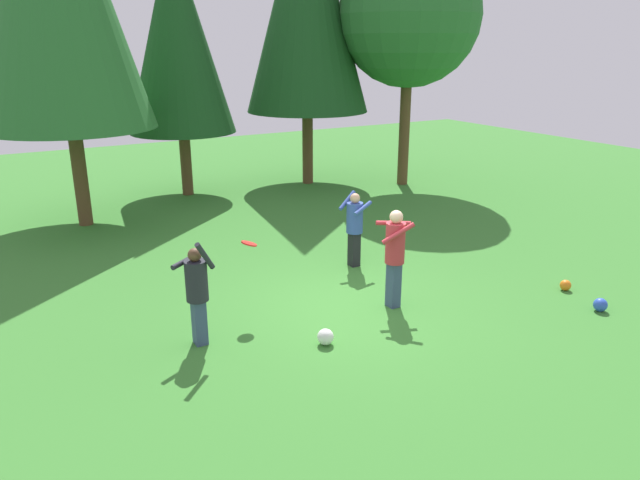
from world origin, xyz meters
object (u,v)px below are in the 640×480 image
person_thrower (197,288)px  person_bystander (395,250)px  ball_white (325,337)px  tree_center (177,35)px  frisbee (249,244)px  tree_far_right (409,15)px  ball_blue (600,305)px  ball_orange (565,285)px  person_catcher (355,224)px

person_thrower → person_bystander: (3.42, -0.39, 0.12)m
ball_white → tree_center: tree_center is taller
frisbee → tree_far_right: bearing=38.4°
frisbee → tree_far_right: 11.38m
ball_white → tree_far_right: bearing=46.6°
person_bystander → tree_far_right: tree_far_right is taller
ball_blue → tree_far_right: (3.07, 9.63, 5.14)m
person_thrower → frisbee: person_thrower is taller
person_thrower → ball_orange: 6.88m
frisbee → tree_center: size_ratio=0.04×
ball_orange → tree_center: 12.40m
tree_center → ball_white: bearing=-96.6°
ball_blue → tree_center: bearing=106.7°
person_thrower → ball_orange: person_thrower is taller
frisbee → ball_blue: frisbee is taller
person_thrower → person_bystander: bearing=-36.1°
frisbee → ball_white: (0.51, -1.66, -1.12)m
person_thrower → tree_center: 10.55m
person_thrower → ball_white: (1.67, -1.00, -0.80)m
tree_far_right → tree_center: (-6.62, 2.17, -0.59)m
person_thrower → ball_blue: person_thrower is taller
person_catcher → ball_orange: bearing=111.5°
ball_white → ball_blue: bearing=-15.9°
person_bystander → ball_blue: size_ratio=7.42×
person_catcher → ball_blue: (2.50, -4.03, -0.80)m
ball_orange → tree_far_right: size_ratio=0.03×
person_catcher → tree_center: size_ratio=0.21×
person_thrower → person_catcher: 4.27m
person_thrower → ball_blue: 6.89m
ball_white → tree_far_right: size_ratio=0.03×
tree_far_right → tree_center: tree_center is taller
frisbee → tree_far_right: size_ratio=0.04×
ball_blue → ball_orange: bearing=74.9°
person_catcher → tree_far_right: 9.01m
person_catcher → tree_center: (-1.05, 7.78, 3.74)m
frisbee → ball_white: size_ratio=1.09×
ball_blue → frisbee: bearing=150.2°
ball_blue → person_catcher: bearing=121.8°
ball_blue → person_bystander: bearing=146.7°
ball_white → person_catcher: bearing=49.7°
ball_white → person_bystander: bearing=19.5°
ball_orange → person_thrower: bearing=167.8°
ball_orange → tree_center: size_ratio=0.03×
person_catcher → ball_blue: 4.80m
person_thrower → frisbee: size_ratio=6.15×
ball_orange → tree_far_right: tree_far_right is taller
ball_orange → ball_white: ball_white is taller
ball_orange → tree_far_right: (2.83, 8.71, 5.15)m
person_bystander → tree_center: (-0.54, 9.83, 3.61)m
ball_orange → person_bystander: bearing=162.0°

